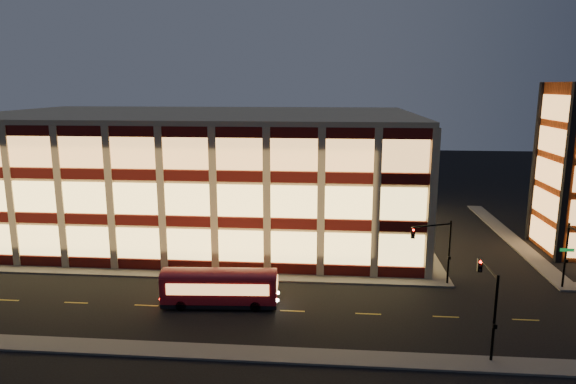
# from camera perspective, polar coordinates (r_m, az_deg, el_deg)

# --- Properties ---
(ground) EXTENTS (200.00, 200.00, 0.00)m
(ground) POSITION_cam_1_polar(r_m,az_deg,el_deg) (49.17, -10.79, -9.50)
(ground) COLOR black
(ground) RESTS_ON ground
(sidewalk_office_south) EXTENTS (54.00, 2.00, 0.15)m
(sidewalk_office_south) POSITION_cam_1_polar(r_m,az_deg,el_deg) (50.90, -13.78, -8.80)
(sidewalk_office_south) COLOR #514F4C
(sidewalk_office_south) RESTS_ON ground
(sidewalk_office_east) EXTENTS (2.00, 30.00, 0.15)m
(sidewalk_office_east) POSITION_cam_1_polar(r_m,az_deg,el_deg) (64.27, 13.83, -4.45)
(sidewalk_office_east) COLOR #514F4C
(sidewalk_office_east) RESTS_ON ground
(sidewalk_tower_west) EXTENTS (2.00, 30.00, 0.15)m
(sidewalk_tower_west) POSITION_cam_1_polar(r_m,az_deg,el_deg) (66.87, 23.21, -4.45)
(sidewalk_tower_west) COLOR #514F4C
(sidewalk_tower_west) RESTS_ON ground
(sidewalk_near) EXTENTS (100.00, 2.00, 0.15)m
(sidewalk_near) POSITION_cam_1_polar(r_m,az_deg,el_deg) (37.95, -16.31, -16.37)
(sidewalk_near) COLOR #514F4C
(sidewalk_near) RESTS_ON ground
(office_building) EXTENTS (50.45, 30.45, 14.50)m
(office_building) POSITION_cam_1_polar(r_m,az_deg,el_deg) (63.81, -9.48, 2.23)
(office_building) COLOR tan
(office_building) RESTS_ON ground
(traffic_signal_far) EXTENTS (3.79, 1.87, 6.00)m
(traffic_signal_far) POSITION_cam_1_polar(r_m,az_deg,el_deg) (47.18, 16.15, -5.40)
(traffic_signal_far) COLOR black
(traffic_signal_far) RESTS_ON ground
(traffic_signal_right) EXTENTS (1.20, 4.37, 6.00)m
(traffic_signal_right) POSITION_cam_1_polar(r_m,az_deg,el_deg) (49.86, 29.23, -5.56)
(traffic_signal_right) COLOR black
(traffic_signal_right) RESTS_ON ground
(traffic_signal_near) EXTENTS (0.32, 4.45, 6.00)m
(traffic_signal_near) POSITION_cam_1_polar(r_m,az_deg,el_deg) (37.16, 21.44, -10.46)
(traffic_signal_near) COLOR black
(traffic_signal_near) RESTS_ON ground
(trolley_bus) EXTENTS (9.42, 2.95, 3.15)m
(trolley_bus) POSITION_cam_1_polar(r_m,az_deg,el_deg) (42.67, -7.59, -10.25)
(trolley_bus) COLOR maroon
(trolley_bus) RESTS_ON ground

